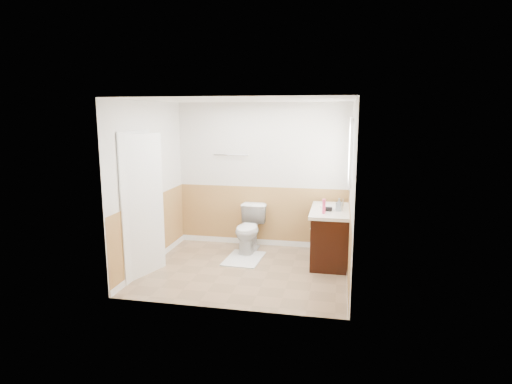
% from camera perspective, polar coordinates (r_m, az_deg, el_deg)
% --- Properties ---
extents(floor, '(3.00, 3.00, 0.00)m').
position_cam_1_polar(floor, '(6.48, -1.32, -10.41)').
color(floor, '#8C7051').
rests_on(floor, ground).
extents(ceiling, '(3.00, 3.00, 0.00)m').
position_cam_1_polar(ceiling, '(6.06, -1.43, 12.26)').
color(ceiling, white).
rests_on(ceiling, floor).
extents(wall_back, '(3.00, 0.00, 3.00)m').
position_cam_1_polar(wall_back, '(7.41, 0.85, 2.24)').
color(wall_back, silver).
rests_on(wall_back, floor).
extents(wall_front, '(3.00, 0.00, 3.00)m').
position_cam_1_polar(wall_front, '(4.91, -4.72, -2.05)').
color(wall_front, silver).
rests_on(wall_front, floor).
extents(wall_left, '(0.00, 3.00, 3.00)m').
position_cam_1_polar(wall_left, '(6.64, -14.11, 0.96)').
color(wall_left, silver).
rests_on(wall_left, floor).
extents(wall_right, '(0.00, 3.00, 3.00)m').
position_cam_1_polar(wall_right, '(6.00, 12.73, 0.03)').
color(wall_right, silver).
rests_on(wall_right, floor).
extents(wainscot_back, '(3.00, 0.00, 3.00)m').
position_cam_1_polar(wainscot_back, '(7.54, 0.81, -3.42)').
color(wainscot_back, tan).
rests_on(wainscot_back, floor).
extents(wainscot_front, '(3.00, 0.00, 3.00)m').
position_cam_1_polar(wainscot_front, '(5.14, -4.56, -10.21)').
color(wainscot_front, tan).
rests_on(wainscot_front, floor).
extents(wainscot_left, '(0.00, 2.60, 2.60)m').
position_cam_1_polar(wainscot_left, '(6.79, -13.73, -5.29)').
color(wainscot_left, tan).
rests_on(wainscot_left, floor).
extents(wainscot_right, '(0.00, 2.60, 2.60)m').
position_cam_1_polar(wainscot_right, '(6.18, 12.34, -6.82)').
color(wainscot_right, tan).
rests_on(wainscot_right, floor).
extents(toilet, '(0.47, 0.78, 0.78)m').
position_cam_1_polar(toilet, '(7.21, -0.91, -4.99)').
color(toilet, white).
rests_on(toilet, floor).
extents(bath_mat, '(0.59, 0.83, 0.02)m').
position_cam_1_polar(bath_mat, '(6.93, -1.65, -8.92)').
color(bath_mat, silver).
rests_on(bath_mat, floor).
extents(vanity_cabinet, '(0.55, 1.10, 0.80)m').
position_cam_1_polar(vanity_cabinet, '(6.80, 9.91, -6.00)').
color(vanity_cabinet, black).
rests_on(vanity_cabinet, floor).
extents(vanity_knob_left, '(0.03, 0.03, 0.03)m').
position_cam_1_polar(vanity_knob_left, '(6.68, 7.34, -4.90)').
color(vanity_knob_left, silver).
rests_on(vanity_knob_left, vanity_cabinet).
extents(vanity_knob_right, '(0.03, 0.03, 0.03)m').
position_cam_1_polar(vanity_knob_right, '(6.87, 7.47, -4.46)').
color(vanity_knob_right, silver).
rests_on(vanity_knob_right, vanity_cabinet).
extents(countertop, '(0.60, 1.15, 0.05)m').
position_cam_1_polar(countertop, '(6.70, 9.94, -2.50)').
color(countertop, silver).
rests_on(countertop, vanity_cabinet).
extents(sink_basin, '(0.36, 0.36, 0.02)m').
position_cam_1_polar(sink_basin, '(6.84, 10.07, -1.94)').
color(sink_basin, white).
rests_on(sink_basin, countertop).
extents(faucet, '(0.02, 0.02, 0.14)m').
position_cam_1_polar(faucet, '(6.82, 11.59, -1.51)').
color(faucet, silver).
rests_on(faucet, countertop).
extents(lotion_bottle, '(0.05, 0.05, 0.22)m').
position_cam_1_polar(lotion_bottle, '(6.36, 9.09, -1.92)').
color(lotion_bottle, '#EE3D6E').
rests_on(lotion_bottle, countertop).
extents(soap_dispenser, '(0.11, 0.11, 0.19)m').
position_cam_1_polar(soap_dispenser, '(6.59, 11.08, -1.67)').
color(soap_dispenser, gray).
rests_on(soap_dispenser, countertop).
extents(hair_dryer_body, '(0.14, 0.07, 0.07)m').
position_cam_1_polar(hair_dryer_body, '(6.55, 9.57, -2.25)').
color(hair_dryer_body, black).
rests_on(hair_dryer_body, countertop).
extents(hair_dryer_handle, '(0.03, 0.03, 0.07)m').
position_cam_1_polar(hair_dryer_handle, '(6.60, 9.32, -2.41)').
color(hair_dryer_handle, black).
rests_on(hair_dryer_handle, countertop).
extents(mirror_panel, '(0.02, 0.35, 0.90)m').
position_cam_1_polar(mirror_panel, '(7.05, 12.46, 4.03)').
color(mirror_panel, silver).
rests_on(mirror_panel, wall_right).
extents(window_frame, '(0.04, 0.80, 1.00)m').
position_cam_1_polar(window_frame, '(6.52, 12.54, 5.29)').
color(window_frame, white).
rests_on(window_frame, wall_right).
extents(window_glass, '(0.01, 0.70, 0.90)m').
position_cam_1_polar(window_glass, '(6.52, 12.68, 5.28)').
color(window_glass, white).
rests_on(window_glass, wall_right).
extents(door, '(0.29, 0.78, 2.04)m').
position_cam_1_polar(door, '(6.24, -14.95, -1.83)').
color(door, white).
rests_on(door, wall_left).
extents(door_frame, '(0.02, 0.92, 2.10)m').
position_cam_1_polar(door_frame, '(6.27, -15.57, -1.70)').
color(door_frame, white).
rests_on(door_frame, wall_left).
extents(door_knob, '(0.06, 0.06, 0.06)m').
position_cam_1_polar(door_knob, '(6.52, -13.17, -1.85)').
color(door_knob, silver).
rests_on(door_knob, door).
extents(towel_bar, '(0.62, 0.02, 0.02)m').
position_cam_1_polar(towel_bar, '(7.43, -3.41, 4.97)').
color(towel_bar, silver).
rests_on(towel_bar, wall_back).
extents(tp_holder_bar, '(0.14, 0.02, 0.02)m').
position_cam_1_polar(tp_holder_bar, '(7.45, -0.02, -2.00)').
color(tp_holder_bar, silver).
rests_on(tp_holder_bar, wall_back).
extents(tp_roll, '(0.10, 0.11, 0.11)m').
position_cam_1_polar(tp_roll, '(7.45, -0.02, -2.00)').
color(tp_roll, white).
rests_on(tp_roll, tp_holder_bar).
extents(tp_sheet, '(0.10, 0.01, 0.16)m').
position_cam_1_polar(tp_sheet, '(7.48, -0.02, -2.82)').
color(tp_sheet, white).
rests_on(tp_sheet, tp_roll).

